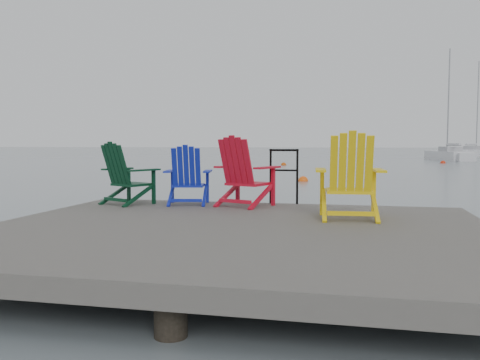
% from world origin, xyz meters
% --- Properties ---
extents(ground, '(400.00, 400.00, 0.00)m').
position_xyz_m(ground, '(0.00, 0.00, 0.00)').
color(ground, slate).
rests_on(ground, ground).
extents(dock, '(6.00, 5.00, 1.40)m').
position_xyz_m(dock, '(0.00, 0.00, 0.35)').
color(dock, '#312E2B').
rests_on(dock, ground).
extents(handrail, '(0.48, 0.04, 0.90)m').
position_xyz_m(handrail, '(0.25, 2.45, 1.04)').
color(handrail, black).
rests_on(handrail, dock).
extents(chair_green, '(0.96, 0.92, 0.98)m').
position_xyz_m(chair_green, '(-2.25, 1.80, 1.00)').
color(chair_green, black).
rests_on(chair_green, dock).
extents(chair_blue, '(0.84, 0.79, 0.94)m').
position_xyz_m(chair_blue, '(-1.25, 1.98, 0.97)').
color(chair_blue, '#0F1FA5').
rests_on(chair_blue, dock).
extents(chair_red, '(1.03, 0.98, 1.07)m').
position_xyz_m(chair_red, '(-0.32, 1.95, 1.04)').
color(chair_red, red).
rests_on(chair_red, dock).
extents(chair_yellow, '(0.93, 0.87, 1.11)m').
position_xyz_m(chair_yellow, '(1.32, 0.92, 1.06)').
color(chair_yellow, yellow).
rests_on(chair_yellow, dock).
extents(sailboat_near, '(3.30, 7.69, 10.42)m').
position_xyz_m(sailboat_near, '(9.91, 43.65, 0.36)').
color(sailboat_near, silver).
rests_on(sailboat_near, ground).
extents(sailboat_mid, '(6.25, 8.33, 11.63)m').
position_xyz_m(sailboat_mid, '(15.65, 59.84, 0.36)').
color(sailboat_mid, silver).
rests_on(sailboat_mid, ground).
extents(buoy_a, '(0.40, 0.40, 0.40)m').
position_xyz_m(buoy_a, '(-0.56, 14.40, 0.00)').
color(buoy_a, '#F1560E').
rests_on(buoy_a, ground).
extents(buoy_b, '(0.38, 0.38, 0.38)m').
position_xyz_m(buoy_b, '(-3.34, 29.30, 0.00)').
color(buoy_b, '#BE470B').
rests_on(buoy_b, ground).
extents(buoy_d, '(0.40, 0.40, 0.40)m').
position_xyz_m(buoy_d, '(8.10, 35.38, 0.00)').
color(buoy_d, red).
rests_on(buoy_d, ground).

